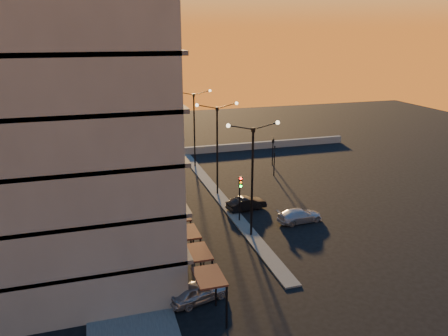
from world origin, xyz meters
TOP-DOWN VIEW (x-y plane):
  - ground at (0.00, 0.00)m, footprint 120.00×120.00m
  - sidewalk_west at (-10.50, 4.00)m, footprint 5.00×40.00m
  - median at (0.00, 10.00)m, footprint 1.20×36.00m
  - parapet at (2.00, 26.00)m, footprint 44.00×0.50m
  - building at (-14.00, 0.03)m, footprint 14.35×17.08m
  - streetlamp_near at (0.00, 0.00)m, footprint 4.32×0.32m
  - streetlamp_mid at (0.00, 10.00)m, footprint 4.32×0.32m
  - streetlamp_far at (0.00, 20.00)m, footprint 4.32×0.32m
  - traffic_light_main at (0.00, 2.87)m, footprint 0.28×0.44m
  - signal_east_a at (8.00, 14.00)m, footprint 0.13×0.16m
  - signal_east_b at (9.50, 18.00)m, footprint 0.42×1.99m
  - car_hatchback at (-6.28, -7.52)m, footprint 4.11×2.49m
  - car_sedan at (1.50, 5.34)m, footprint 3.99×2.01m
  - car_wagon at (5.07, 1.38)m, footprint 4.21×1.98m

SIDE VIEW (x-z plane):
  - ground at x=0.00m, z-range 0.00..0.00m
  - sidewalk_west at x=-10.50m, z-range 0.00..0.12m
  - median at x=0.00m, z-range 0.00..0.12m
  - parapet at x=2.00m, z-range 0.00..1.00m
  - car_wagon at x=5.07m, z-range 0.00..1.19m
  - car_sedan at x=1.50m, z-range 0.00..1.25m
  - car_hatchback at x=-6.28m, z-range 0.00..1.31m
  - signal_east_a at x=8.00m, z-range 0.13..3.73m
  - traffic_light_main at x=0.00m, z-range 0.76..5.01m
  - signal_east_b at x=9.50m, z-range 1.30..4.90m
  - streetlamp_near at x=0.00m, z-range 0.84..10.35m
  - streetlamp_mid at x=0.00m, z-range 0.84..10.35m
  - streetlamp_far at x=0.00m, z-range 0.84..10.35m
  - building at x=-14.00m, z-range -0.59..24.41m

